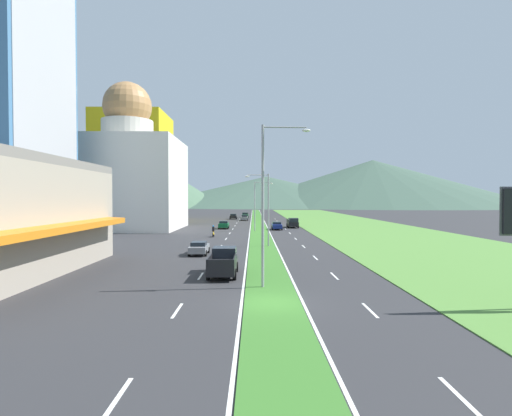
% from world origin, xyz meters
% --- Properties ---
extents(ground_plane, '(600.00, 600.00, 0.00)m').
position_xyz_m(ground_plane, '(0.00, 0.00, 0.00)').
color(ground_plane, '#2D2D30').
extents(grass_median, '(3.20, 240.00, 0.06)m').
position_xyz_m(grass_median, '(0.00, 60.00, 0.03)').
color(grass_median, '#387028').
rests_on(grass_median, ground_plane).
extents(grass_verge_right, '(24.00, 240.00, 0.06)m').
position_xyz_m(grass_verge_right, '(20.60, 60.00, 0.03)').
color(grass_verge_right, '#518438').
rests_on(grass_verge_right, ground_plane).
extents(lane_dash_left_1, '(0.16, 2.80, 0.01)m').
position_xyz_m(lane_dash_left_1, '(-5.10, -10.68, 0.01)').
color(lane_dash_left_1, silver).
rests_on(lane_dash_left_1, ground_plane).
extents(lane_dash_left_2, '(0.16, 2.80, 0.01)m').
position_xyz_m(lane_dash_left_2, '(-5.10, -1.35, 0.01)').
color(lane_dash_left_2, silver).
rests_on(lane_dash_left_2, ground_plane).
extents(lane_dash_left_3, '(0.16, 2.80, 0.01)m').
position_xyz_m(lane_dash_left_3, '(-5.10, 7.97, 0.01)').
color(lane_dash_left_3, silver).
rests_on(lane_dash_left_3, ground_plane).
extents(lane_dash_left_4, '(0.16, 2.80, 0.01)m').
position_xyz_m(lane_dash_left_4, '(-5.10, 17.30, 0.01)').
color(lane_dash_left_4, silver).
rests_on(lane_dash_left_4, ground_plane).
extents(lane_dash_left_5, '(0.16, 2.80, 0.01)m').
position_xyz_m(lane_dash_left_5, '(-5.10, 26.62, 0.01)').
color(lane_dash_left_5, silver).
rests_on(lane_dash_left_5, ground_plane).
extents(lane_dash_left_6, '(0.16, 2.80, 0.01)m').
position_xyz_m(lane_dash_left_6, '(-5.10, 35.95, 0.01)').
color(lane_dash_left_6, silver).
rests_on(lane_dash_left_6, ground_plane).
extents(lane_dash_left_7, '(0.16, 2.80, 0.01)m').
position_xyz_m(lane_dash_left_7, '(-5.10, 45.27, 0.01)').
color(lane_dash_left_7, silver).
rests_on(lane_dash_left_7, ground_plane).
extents(lane_dash_left_8, '(0.16, 2.80, 0.01)m').
position_xyz_m(lane_dash_left_8, '(-5.10, 54.59, 0.01)').
color(lane_dash_left_8, silver).
rests_on(lane_dash_left_8, ground_plane).
extents(lane_dash_left_9, '(0.16, 2.80, 0.01)m').
position_xyz_m(lane_dash_left_9, '(-5.10, 63.92, 0.01)').
color(lane_dash_left_9, silver).
rests_on(lane_dash_left_9, ground_plane).
extents(lane_dash_left_10, '(0.16, 2.80, 0.01)m').
position_xyz_m(lane_dash_left_10, '(-5.10, 73.24, 0.01)').
color(lane_dash_left_10, silver).
rests_on(lane_dash_left_10, ground_plane).
extents(lane_dash_left_11, '(0.16, 2.80, 0.01)m').
position_xyz_m(lane_dash_left_11, '(-5.10, 82.57, 0.01)').
color(lane_dash_left_11, silver).
rests_on(lane_dash_left_11, ground_plane).
extents(lane_dash_left_12, '(0.16, 2.80, 0.01)m').
position_xyz_m(lane_dash_left_12, '(-5.10, 91.89, 0.01)').
color(lane_dash_left_12, silver).
rests_on(lane_dash_left_12, ground_plane).
extents(lane_dash_right_1, '(0.16, 2.80, 0.01)m').
position_xyz_m(lane_dash_right_1, '(5.10, -10.68, 0.01)').
color(lane_dash_right_1, silver).
rests_on(lane_dash_right_1, ground_plane).
extents(lane_dash_right_2, '(0.16, 2.80, 0.01)m').
position_xyz_m(lane_dash_right_2, '(5.10, -1.35, 0.01)').
color(lane_dash_right_2, silver).
rests_on(lane_dash_right_2, ground_plane).
extents(lane_dash_right_3, '(0.16, 2.80, 0.01)m').
position_xyz_m(lane_dash_right_3, '(5.10, 7.97, 0.01)').
color(lane_dash_right_3, silver).
rests_on(lane_dash_right_3, ground_plane).
extents(lane_dash_right_4, '(0.16, 2.80, 0.01)m').
position_xyz_m(lane_dash_right_4, '(5.10, 17.30, 0.01)').
color(lane_dash_right_4, silver).
rests_on(lane_dash_right_4, ground_plane).
extents(lane_dash_right_5, '(0.16, 2.80, 0.01)m').
position_xyz_m(lane_dash_right_5, '(5.10, 26.62, 0.01)').
color(lane_dash_right_5, silver).
rests_on(lane_dash_right_5, ground_plane).
extents(lane_dash_right_6, '(0.16, 2.80, 0.01)m').
position_xyz_m(lane_dash_right_6, '(5.10, 35.95, 0.01)').
color(lane_dash_right_6, silver).
rests_on(lane_dash_right_6, ground_plane).
extents(lane_dash_right_7, '(0.16, 2.80, 0.01)m').
position_xyz_m(lane_dash_right_7, '(5.10, 45.27, 0.01)').
color(lane_dash_right_7, silver).
rests_on(lane_dash_right_7, ground_plane).
extents(lane_dash_right_8, '(0.16, 2.80, 0.01)m').
position_xyz_m(lane_dash_right_8, '(5.10, 54.59, 0.01)').
color(lane_dash_right_8, silver).
rests_on(lane_dash_right_8, ground_plane).
extents(lane_dash_right_9, '(0.16, 2.80, 0.01)m').
position_xyz_m(lane_dash_right_9, '(5.10, 63.92, 0.01)').
color(lane_dash_right_9, silver).
rests_on(lane_dash_right_9, ground_plane).
extents(lane_dash_right_10, '(0.16, 2.80, 0.01)m').
position_xyz_m(lane_dash_right_10, '(5.10, 73.24, 0.01)').
color(lane_dash_right_10, silver).
rests_on(lane_dash_right_10, ground_plane).
extents(lane_dash_right_11, '(0.16, 2.80, 0.01)m').
position_xyz_m(lane_dash_right_11, '(5.10, 82.57, 0.01)').
color(lane_dash_right_11, silver).
rests_on(lane_dash_right_11, ground_plane).
extents(lane_dash_right_12, '(0.16, 2.80, 0.01)m').
position_xyz_m(lane_dash_right_12, '(5.10, 91.89, 0.01)').
color(lane_dash_right_12, silver).
rests_on(lane_dash_right_12, ground_plane).
extents(edge_line_median_left, '(0.16, 240.00, 0.01)m').
position_xyz_m(edge_line_median_left, '(-1.75, 60.00, 0.01)').
color(edge_line_median_left, silver).
rests_on(edge_line_median_left, ground_plane).
extents(edge_line_median_right, '(0.16, 240.00, 0.01)m').
position_xyz_m(edge_line_median_right, '(1.75, 60.00, 0.01)').
color(edge_line_median_right, silver).
rests_on(edge_line_median_right, ground_plane).
extents(domed_building, '(19.93, 19.93, 28.30)m').
position_xyz_m(domed_building, '(-25.40, 55.15, 10.55)').
color(domed_building, silver).
rests_on(domed_building, ground_plane).
extents(midrise_colored, '(17.89, 17.89, 28.41)m').
position_xyz_m(midrise_colored, '(-33.29, 85.03, 14.20)').
color(midrise_colored, yellow).
rests_on(midrise_colored, ground_plane).
extents(hill_far_left, '(140.80, 140.80, 44.51)m').
position_xyz_m(hill_far_left, '(-90.82, 249.34, 22.25)').
color(hill_far_left, '#47664C').
rests_on(hill_far_left, ground_plane).
extents(hill_far_center, '(194.44, 194.44, 22.96)m').
position_xyz_m(hill_far_center, '(8.81, 288.13, 11.48)').
color(hill_far_center, '#3D5647').
rests_on(hill_far_center, ground_plane).
extents(hill_far_right, '(224.64, 224.64, 35.60)m').
position_xyz_m(hill_far_right, '(91.16, 286.60, 17.80)').
color(hill_far_right, '#3D5647').
rests_on(hill_far_right, ground_plane).
extents(street_lamp_near, '(3.25, 0.36, 10.77)m').
position_xyz_m(street_lamp_near, '(-0.13, 4.03, 6.14)').
color(street_lamp_near, '#99999E').
rests_on(street_lamp_near, ground_plane).
extents(street_lamp_mid, '(2.97, 0.43, 8.95)m').
position_xyz_m(street_lamp_mid, '(0.43, 26.59, 5.17)').
color(street_lamp_mid, '#99999E').
rests_on(street_lamp_mid, ground_plane).
extents(street_lamp_far, '(3.34, 0.28, 8.94)m').
position_xyz_m(street_lamp_far, '(-0.46, 49.23, 5.20)').
color(street_lamp_far, '#99999E').
rests_on(street_lamp_far, ground_plane).
extents(car_0, '(2.04, 4.05, 1.63)m').
position_xyz_m(car_0, '(-3.64, 98.66, 0.82)').
color(car_0, '#0C5128').
rests_on(car_0, ground_plane).
extents(car_1, '(1.91, 4.10, 1.38)m').
position_xyz_m(car_1, '(-6.81, 19.60, 0.72)').
color(car_1, slate).
rests_on(car_1, ground_plane).
extents(car_2, '(1.94, 4.70, 1.46)m').
position_xyz_m(car_2, '(3.34, 53.18, 0.76)').
color(car_2, navy).
rests_on(car_2, ground_plane).
extents(car_3, '(2.04, 4.09, 1.50)m').
position_xyz_m(car_3, '(-6.85, 91.24, 0.77)').
color(car_3, black).
rests_on(car_3, ground_plane).
extents(car_4, '(1.86, 4.66, 1.49)m').
position_xyz_m(car_4, '(-3.50, 84.99, 0.76)').
color(car_4, slate).
rests_on(car_4, ground_plane).
extents(car_5, '(1.98, 4.17, 1.53)m').
position_xyz_m(car_5, '(-6.90, 55.46, 0.78)').
color(car_5, '#0C5128').
rests_on(car_5, ground_plane).
extents(pickup_truck_0, '(2.18, 5.40, 2.00)m').
position_xyz_m(pickup_truck_0, '(6.84, 58.13, 0.98)').
color(pickup_truck_0, black).
rests_on(pickup_truck_0, ground_plane).
extents(pickup_truck_1, '(2.18, 5.40, 2.00)m').
position_xyz_m(pickup_truck_1, '(-3.41, 8.50, 0.98)').
color(pickup_truck_1, black).
rests_on(pickup_truck_1, ground_plane).
extents(motorcycle_rider, '(0.36, 2.00, 1.80)m').
position_xyz_m(motorcycle_rider, '(-7.27, 38.95, 0.75)').
color(motorcycle_rider, black).
rests_on(motorcycle_rider, ground_plane).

